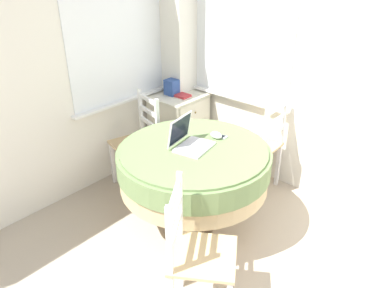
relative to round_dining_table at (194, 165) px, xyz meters
name	(u,v)px	position (x,y,z in m)	size (l,w,h in m)	color
corner_room_shell	(219,70)	(0.33, 0.03, 0.68)	(4.07, 4.96, 2.55)	white
round_dining_table	(194,165)	(0.00, 0.00, 0.00)	(1.20, 1.20, 0.74)	#4C3D2D
laptop	(189,141)	(-0.01, 0.04, 0.20)	(0.34, 0.31, 0.24)	white
computer_mouse	(216,135)	(0.25, -0.02, 0.17)	(0.07, 0.10, 0.05)	white
cell_phone	(220,136)	(0.29, -0.03, 0.15)	(0.07, 0.12, 0.01)	#B2B7BC
dining_chair_near_back_window	(138,143)	(0.15, 0.83, -0.14)	(0.48, 0.47, 0.93)	tan
dining_chair_near_right_window	(260,147)	(0.85, -0.09, -0.14)	(0.40, 0.41, 0.93)	tan
dining_chair_camera_near	(196,255)	(-0.63, -0.56, -0.14)	(0.54, 0.54, 0.93)	tan
corner_cabinet	(179,127)	(0.81, 0.92, -0.22)	(0.54, 0.49, 0.74)	silver
storage_box	(175,86)	(0.81, 0.97, 0.23)	(0.20, 0.13, 0.16)	#2D4C93
book_on_cabinet	(181,95)	(0.80, 0.86, 0.16)	(0.12, 0.19, 0.02)	#BC3338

